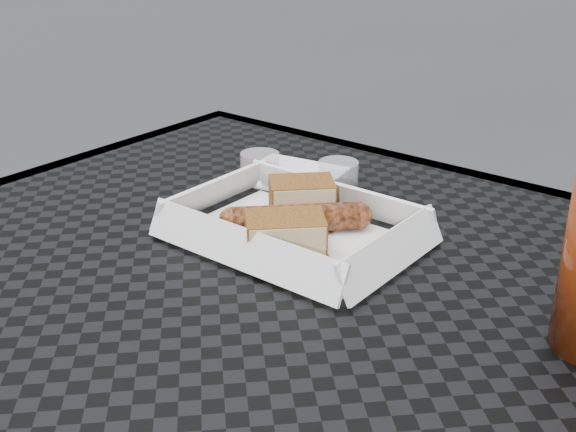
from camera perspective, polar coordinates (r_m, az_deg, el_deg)
name	(u,v)px	position (r m, az deg, el deg)	size (l,w,h in m)	color
patio_table	(237,335)	(0.74, -4.08, -9.35)	(0.80, 0.80, 0.74)	black
food_tray	(294,237)	(0.76, 0.47, -1.70)	(0.22, 0.15, 0.00)	white
bratwurst	(296,218)	(0.76, 0.62, -0.19)	(0.13, 0.12, 0.03)	brown
bread_near	(302,199)	(0.79, 1.09, 1.34)	(0.07, 0.05, 0.04)	brown
bread_far	(285,235)	(0.71, -0.23, -1.52)	(0.08, 0.05, 0.04)	brown
veg_garnish	(313,264)	(0.69, 1.98, -3.82)	(0.03, 0.03, 0.00)	#F55F0A
napkin	(290,175)	(0.93, 0.13, 3.29)	(0.12, 0.12, 0.00)	white
condiment_cup_sauce	(260,164)	(0.93, -2.23, 4.09)	(0.05, 0.05, 0.03)	maroon
condiment_cup_empty	(338,173)	(0.90, 3.98, 3.38)	(0.05, 0.05, 0.03)	silver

